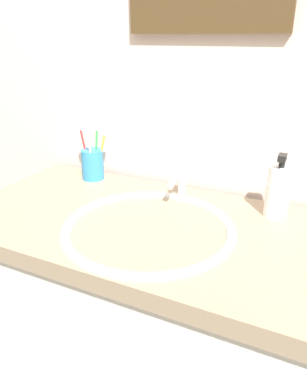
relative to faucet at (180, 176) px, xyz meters
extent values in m
cube|color=beige|center=(0.02, 0.13, 0.30)|extent=(2.34, 0.04, 2.40)
cube|color=silver|center=(0.02, -0.18, -0.51)|extent=(1.09, 0.50, 0.78)
cube|color=gray|center=(0.02, -0.18, -0.09)|extent=(1.14, 0.54, 0.05)
ellipsoid|color=white|center=(0.00, -0.22, -0.11)|extent=(0.39, 0.39, 0.08)
torus|color=white|center=(0.00, -0.22, -0.07)|extent=(0.45, 0.45, 0.02)
cylinder|color=#595B60|center=(0.00, -0.22, -0.15)|extent=(0.03, 0.03, 0.01)
cylinder|color=silver|center=(0.00, 0.01, -0.01)|extent=(0.02, 0.02, 0.12)
cylinder|color=silver|center=(0.00, -0.03, 0.01)|extent=(0.02, 0.10, 0.05)
cylinder|color=silver|center=(0.00, 0.03, 0.06)|extent=(0.01, 0.05, 0.01)
cylinder|color=#338CCC|center=(-0.33, 0.02, -0.02)|extent=(0.07, 0.07, 0.10)
cylinder|color=red|center=(-0.36, 0.02, 0.02)|extent=(0.03, 0.01, 0.17)
cube|color=white|center=(-0.37, 0.02, 0.11)|extent=(0.02, 0.01, 0.03)
cylinder|color=green|center=(-0.32, 0.03, 0.03)|extent=(0.02, 0.01, 0.18)
cube|color=white|center=(-0.31, 0.03, 0.11)|extent=(0.02, 0.01, 0.02)
cylinder|color=yellow|center=(-0.30, 0.03, 0.02)|extent=(0.05, 0.02, 0.16)
cube|color=white|center=(-0.28, 0.04, 0.10)|extent=(0.02, 0.01, 0.03)
cylinder|color=white|center=(-0.32, 0.00, 0.02)|extent=(0.02, 0.04, 0.17)
cube|color=white|center=(-0.31, -0.02, 0.11)|extent=(0.01, 0.02, 0.03)
cylinder|color=white|center=(0.28, 0.00, 0.00)|extent=(0.06, 0.06, 0.14)
cylinder|color=black|center=(0.28, 0.00, 0.08)|extent=(0.02, 0.02, 0.02)
cube|color=black|center=(0.28, -0.01, 0.10)|extent=(0.02, 0.04, 0.02)
cylinder|color=white|center=(0.28, 0.00, 0.01)|extent=(0.06, 0.06, 0.04)
camera|label=1|loc=(0.37, -0.96, 0.39)|focal=34.30mm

